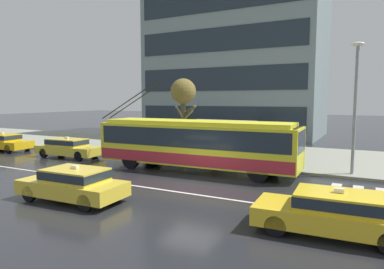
{
  "coord_description": "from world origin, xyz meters",
  "views": [
    {
      "loc": [
        7.17,
        -13.51,
        3.92
      ],
      "look_at": [
        -1.92,
        3.77,
        1.91
      ],
      "focal_mm": 32.11,
      "sensor_mm": 36.0,
      "label": 1
    }
  ],
  "objects_px": {
    "taxi_oncoming_far": "(334,211)",
    "taxi_queued_behind_bus": "(68,147)",
    "taxi_oncoming_near": "(73,183)",
    "street_tree_bare": "(183,94)",
    "taxi_far_behind": "(4,141)",
    "street_lamp": "(356,97)",
    "pedestrian_approaching_curb": "(256,144)",
    "pedestrian_walking_past": "(161,133)",
    "bus_shelter": "(222,129)",
    "pedestrian_at_shelter": "(161,141)",
    "trolleybus": "(196,143)",
    "pedestrian_waiting_by_pole": "(213,133)"
  },
  "relations": [
    {
      "from": "pedestrian_approaching_curb",
      "to": "street_lamp",
      "type": "height_order",
      "value": "street_lamp"
    },
    {
      "from": "taxi_oncoming_near",
      "to": "pedestrian_at_shelter",
      "type": "relative_size",
      "value": 2.69
    },
    {
      "from": "taxi_oncoming_far",
      "to": "street_tree_bare",
      "type": "xyz_separation_m",
      "value": [
        -11.08,
        10.94,
        3.57
      ]
    },
    {
      "from": "taxi_oncoming_far",
      "to": "pedestrian_walking_past",
      "type": "distance_m",
      "value": 14.2
    },
    {
      "from": "pedestrian_approaching_curb",
      "to": "street_tree_bare",
      "type": "distance_m",
      "value": 6.37
    },
    {
      "from": "taxi_far_behind",
      "to": "taxi_queued_behind_bus",
      "type": "distance_m",
      "value": 6.83
    },
    {
      "from": "bus_shelter",
      "to": "pedestrian_at_shelter",
      "type": "relative_size",
      "value": 2.62
    },
    {
      "from": "street_tree_bare",
      "to": "taxi_far_behind",
      "type": "bearing_deg",
      "value": -159.12
    },
    {
      "from": "taxi_queued_behind_bus",
      "to": "trolleybus",
      "type": "bearing_deg",
      "value": 0.98
    },
    {
      "from": "street_tree_bare",
      "to": "taxi_oncoming_near",
      "type": "bearing_deg",
      "value": -81.41
    },
    {
      "from": "taxi_oncoming_near",
      "to": "pedestrian_at_shelter",
      "type": "distance_m",
      "value": 10.68
    },
    {
      "from": "taxi_queued_behind_bus",
      "to": "bus_shelter",
      "type": "xyz_separation_m",
      "value": [
        9.6,
        3.88,
        1.29
      ]
    },
    {
      "from": "taxi_queued_behind_bus",
      "to": "pedestrian_walking_past",
      "type": "distance_m",
      "value": 6.48
    },
    {
      "from": "pedestrian_at_shelter",
      "to": "street_tree_bare",
      "type": "distance_m",
      "value": 3.69
    },
    {
      "from": "taxi_oncoming_far",
      "to": "pedestrian_approaching_curb",
      "type": "height_order",
      "value": "pedestrian_approaching_curb"
    },
    {
      "from": "trolleybus",
      "to": "pedestrian_walking_past",
      "type": "height_order",
      "value": "trolleybus"
    },
    {
      "from": "pedestrian_walking_past",
      "to": "taxi_oncoming_near",
      "type": "bearing_deg",
      "value": -77.66
    },
    {
      "from": "bus_shelter",
      "to": "pedestrian_approaching_curb",
      "type": "relative_size",
      "value": 2.52
    },
    {
      "from": "taxi_queued_behind_bus",
      "to": "street_tree_bare",
      "type": "xyz_separation_m",
      "value": [
        6.2,
        4.88,
        3.57
      ]
    },
    {
      "from": "taxi_oncoming_near",
      "to": "pedestrian_walking_past",
      "type": "distance_m",
      "value": 9.79
    },
    {
      "from": "taxi_oncoming_far",
      "to": "taxi_queued_behind_bus",
      "type": "height_order",
      "value": "same"
    },
    {
      "from": "taxi_far_behind",
      "to": "pedestrian_walking_past",
      "type": "height_order",
      "value": "pedestrian_walking_past"
    },
    {
      "from": "trolleybus",
      "to": "taxi_oncoming_near",
      "type": "height_order",
      "value": "trolleybus"
    },
    {
      "from": "street_lamp",
      "to": "taxi_oncoming_near",
      "type": "bearing_deg",
      "value": -134.19
    },
    {
      "from": "taxi_oncoming_near",
      "to": "taxi_queued_behind_bus",
      "type": "xyz_separation_m",
      "value": [
        -8.01,
        7.1,
        0.0
      ]
    },
    {
      "from": "pedestrian_approaching_curb",
      "to": "street_tree_bare",
      "type": "xyz_separation_m",
      "value": [
        -5.52,
        0.48,
        3.15
      ]
    },
    {
      "from": "trolleybus",
      "to": "taxi_oncoming_near",
      "type": "relative_size",
      "value": 2.74
    },
    {
      "from": "pedestrian_walking_past",
      "to": "street_tree_bare",
      "type": "height_order",
      "value": "street_tree_bare"
    },
    {
      "from": "pedestrian_waiting_by_pole",
      "to": "taxi_far_behind",
      "type": "bearing_deg",
      "value": -165.68
    },
    {
      "from": "pedestrian_approaching_curb",
      "to": "taxi_oncoming_far",
      "type": "bearing_deg",
      "value": -61.99
    },
    {
      "from": "taxi_oncoming_far",
      "to": "street_tree_bare",
      "type": "distance_m",
      "value": 15.97
    },
    {
      "from": "bus_shelter",
      "to": "street_tree_bare",
      "type": "distance_m",
      "value": 4.21
    },
    {
      "from": "pedestrian_approaching_curb",
      "to": "pedestrian_at_shelter",
      "type": "bearing_deg",
      "value": -169.73
    },
    {
      "from": "trolleybus",
      "to": "taxi_queued_behind_bus",
      "type": "height_order",
      "value": "trolleybus"
    },
    {
      "from": "bus_shelter",
      "to": "taxi_oncoming_near",
      "type": "bearing_deg",
      "value": -98.25
    },
    {
      "from": "trolleybus",
      "to": "pedestrian_approaching_curb",
      "type": "distance_m",
      "value": 4.72
    },
    {
      "from": "taxi_oncoming_near",
      "to": "street_tree_bare",
      "type": "height_order",
      "value": "street_tree_bare"
    },
    {
      "from": "street_lamp",
      "to": "pedestrian_approaching_curb",
      "type": "bearing_deg",
      "value": 161.44
    },
    {
      "from": "trolleybus",
      "to": "street_lamp",
      "type": "height_order",
      "value": "street_lamp"
    },
    {
      "from": "taxi_oncoming_far",
      "to": "bus_shelter",
      "type": "xyz_separation_m",
      "value": [
        -7.68,
        9.94,
        1.29
      ]
    },
    {
      "from": "taxi_oncoming_near",
      "to": "street_lamp",
      "type": "xyz_separation_m",
      "value": [
        9.33,
        9.6,
        3.34
      ]
    },
    {
      "from": "pedestrian_at_shelter",
      "to": "pedestrian_approaching_curb",
      "type": "xyz_separation_m",
      "value": [
        6.39,
        1.16,
        0.04
      ]
    },
    {
      "from": "taxi_far_behind",
      "to": "pedestrian_approaching_curb",
      "type": "relative_size",
      "value": 2.72
    },
    {
      "from": "taxi_queued_behind_bus",
      "to": "pedestrian_walking_past",
      "type": "relative_size",
      "value": 2.37
    },
    {
      "from": "pedestrian_waiting_by_pole",
      "to": "bus_shelter",
      "type": "bearing_deg",
      "value": -5.55
    },
    {
      "from": "taxi_queued_behind_bus",
      "to": "street_lamp",
      "type": "distance_m",
      "value": 17.84
    },
    {
      "from": "taxi_oncoming_far",
      "to": "taxi_oncoming_near",
      "type": "xyz_separation_m",
      "value": [
        -9.27,
        -1.04,
        -0.0
      ]
    },
    {
      "from": "taxi_far_behind",
      "to": "pedestrian_approaching_curb",
      "type": "height_order",
      "value": "pedestrian_approaching_curb"
    },
    {
      "from": "trolleybus",
      "to": "pedestrian_at_shelter",
      "type": "bearing_deg",
      "value": 144.61
    },
    {
      "from": "pedestrian_approaching_curb",
      "to": "pedestrian_walking_past",
      "type": "bearing_deg",
      "value": -161.13
    }
  ]
}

